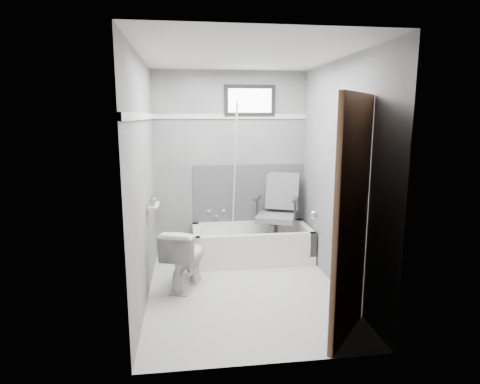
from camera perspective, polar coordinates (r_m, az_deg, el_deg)
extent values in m
plane|color=silver|center=(4.39, 0.62, -13.80)|extent=(2.60, 2.60, 0.00)
plane|color=silver|center=(4.03, 0.69, 18.96)|extent=(2.60, 2.60, 0.00)
cube|color=slate|center=(5.32, -1.35, 4.01)|extent=(2.00, 0.02, 2.40)
cube|color=slate|center=(2.78, 4.47, -2.22)|extent=(2.00, 0.02, 2.40)
cube|color=slate|center=(4.02, -13.59, 1.53)|extent=(0.02, 2.60, 2.40)
cube|color=slate|center=(4.30, 13.98, 2.09)|extent=(0.02, 2.60, 2.40)
imported|color=white|center=(4.42, -7.85, -9.20)|extent=(0.57, 0.75, 0.65)
cube|color=#4C4C4F|center=(5.40, 1.32, -0.18)|extent=(1.50, 0.02, 0.78)
cube|color=white|center=(5.27, -1.36, 10.70)|extent=(2.00, 0.02, 0.06)
cube|color=white|center=(3.97, -13.80, 10.39)|extent=(0.02, 2.60, 0.06)
cylinder|color=silver|center=(5.11, -0.78, 2.03)|extent=(0.02, 0.58, 1.87)
cube|color=silver|center=(4.30, -12.18, -1.90)|extent=(0.10, 0.32, 0.02)
imported|color=#9E844F|center=(4.21, -12.43, -1.27)|extent=(0.05, 0.05, 0.11)
imported|color=slate|center=(4.35, -12.28, -0.96)|extent=(0.10, 0.10, 0.09)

